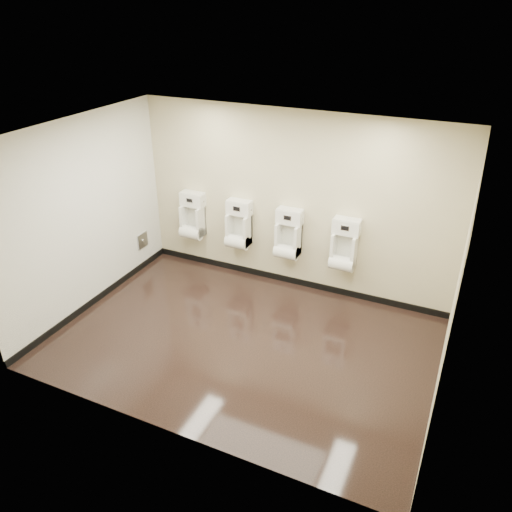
{
  "coord_description": "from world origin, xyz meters",
  "views": [
    {
      "loc": [
        2.45,
        -4.9,
        4.19
      ],
      "look_at": [
        -0.06,
        0.55,
        1.04
      ],
      "focal_mm": 35.0,
      "sensor_mm": 36.0,
      "label": 1
    }
  ],
  "objects_px": {
    "urinal_0": "(193,219)",
    "urinal_1": "(239,228)",
    "urinal_3": "(344,248)",
    "access_panel": "(142,240)",
    "urinal_2": "(288,237)"
  },
  "relations": [
    {
      "from": "urinal_2",
      "to": "urinal_3",
      "type": "distance_m",
      "value": 0.89
    },
    {
      "from": "urinal_1",
      "to": "urinal_3",
      "type": "height_order",
      "value": "same"
    },
    {
      "from": "urinal_1",
      "to": "urinal_3",
      "type": "relative_size",
      "value": 1.0
    },
    {
      "from": "urinal_0",
      "to": "urinal_3",
      "type": "relative_size",
      "value": 1.0
    },
    {
      "from": "urinal_0",
      "to": "urinal_1",
      "type": "height_order",
      "value": "same"
    },
    {
      "from": "urinal_1",
      "to": "urinal_2",
      "type": "height_order",
      "value": "same"
    },
    {
      "from": "urinal_2",
      "to": "urinal_3",
      "type": "xyz_separation_m",
      "value": [
        0.89,
        0.0,
        0.0
      ]
    },
    {
      "from": "urinal_3",
      "to": "access_panel",
      "type": "bearing_deg",
      "value": -173.02
    },
    {
      "from": "urinal_2",
      "to": "urinal_3",
      "type": "height_order",
      "value": "same"
    },
    {
      "from": "access_panel",
      "to": "urinal_1",
      "type": "relative_size",
      "value": 0.32
    },
    {
      "from": "access_panel",
      "to": "urinal_3",
      "type": "distance_m",
      "value": 3.41
    },
    {
      "from": "urinal_3",
      "to": "urinal_2",
      "type": "bearing_deg",
      "value": 180.0
    },
    {
      "from": "access_panel",
      "to": "urinal_1",
      "type": "distance_m",
      "value": 1.72
    },
    {
      "from": "urinal_0",
      "to": "urinal_2",
      "type": "xyz_separation_m",
      "value": [
        1.72,
        0.0,
        0.0
      ]
    },
    {
      "from": "access_panel",
      "to": "urinal_2",
      "type": "xyz_separation_m",
      "value": [
        2.48,
        0.41,
        0.37
      ]
    }
  ]
}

